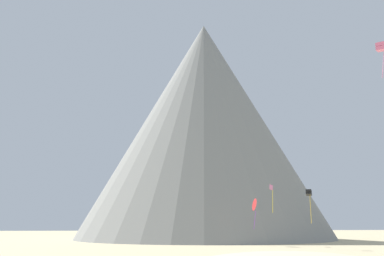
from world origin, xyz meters
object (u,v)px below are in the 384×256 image
(kite_black_low, at_px, (309,193))
(rock_massif, at_px, (202,131))
(kite_pink_low, at_px, (272,192))
(kite_red_low, at_px, (255,205))
(kite_rainbow_high, at_px, (381,47))

(kite_black_low, bearing_deg, rock_massif, 132.20)
(rock_massif, distance_m, kite_pink_low, 36.81)
(kite_black_low, bearing_deg, kite_red_low, 148.23)
(kite_red_low, distance_m, kite_black_low, 12.17)
(kite_rainbow_high, relative_size, kite_pink_low, 1.00)
(rock_massif, bearing_deg, kite_red_low, -82.26)
(kite_pink_low, relative_size, kite_black_low, 0.97)
(kite_rainbow_high, bearing_deg, kite_pink_low, 155.85)
(kite_red_low, height_order, kite_pink_low, kite_pink_low)
(rock_massif, xyz_separation_m, kite_pink_low, (7.78, -31.87, -16.70))
(kite_black_low, bearing_deg, kite_pink_low, 131.72)
(kite_pink_low, bearing_deg, kite_rainbow_high, 111.30)
(kite_red_low, distance_m, kite_pink_low, 4.17)
(kite_red_low, bearing_deg, kite_black_low, -155.38)
(kite_rainbow_high, height_order, kite_black_low, kite_rainbow_high)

